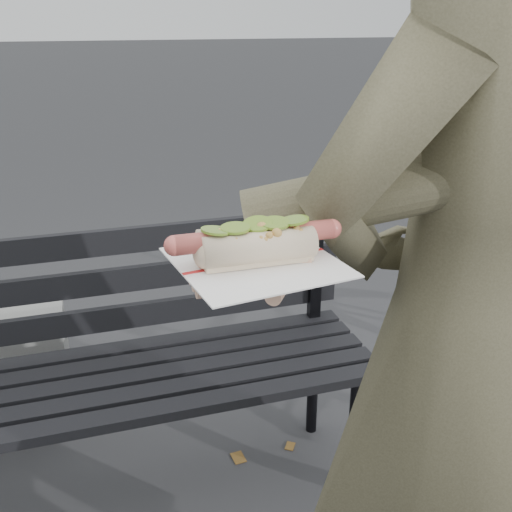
{
  "coord_description": "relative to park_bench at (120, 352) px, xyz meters",
  "views": [
    {
      "loc": [
        -0.17,
        -0.64,
        1.47
      ],
      "look_at": [
        0.03,
        0.01,
        1.2
      ],
      "focal_mm": 42.0,
      "sensor_mm": 36.0,
      "label": 1
    }
  ],
  "objects": [
    {
      "name": "person",
      "position": [
        0.55,
        -0.88,
        0.42
      ],
      "size": [
        0.74,
        0.54,
        1.89
      ],
      "primitive_type": "imported",
      "rotation": [
        0.0,
        0.0,
        3.27
      ],
      "color": "#42402C",
      "rests_on": "ground"
    },
    {
      "name": "park_bench",
      "position": [
        0.0,
        0.0,
        0.0
      ],
      "size": [
        1.5,
        0.44,
        0.88
      ],
      "color": "black",
      "rests_on": "ground"
    },
    {
      "name": "held_hotdog",
      "position": [
        0.33,
        -0.91,
        0.71
      ],
      "size": [
        0.64,
        0.31,
        0.2
      ],
      "color": "#42402C"
    }
  ]
}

